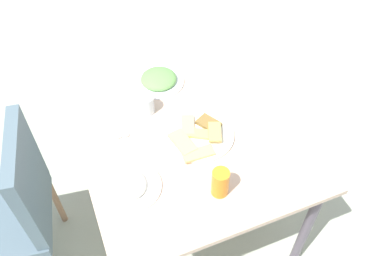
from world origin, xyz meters
TOP-DOWN VIEW (x-y plane):
  - ground_plane at (0.00, 0.00)m, footprint 6.00×6.00m
  - dining_table at (0.00, 0.00)m, footprint 1.03×0.92m
  - dining_chair at (0.05, 0.78)m, footprint 0.48×0.48m
  - pide_platter at (-0.05, -0.03)m, footprint 0.29×0.29m
  - salad_plate_greens at (0.34, 0.01)m, footprint 0.24×0.24m
  - salad_plate_rice at (-0.19, 0.30)m, footprint 0.23×0.23m
  - soda_can at (-0.33, 0.00)m, footprint 0.09×0.09m
  - drinking_glass at (0.18, 0.13)m, footprint 0.08×0.08m
  - paper_napkin at (0.15, 0.27)m, footprint 0.16×0.16m
  - fork at (0.15, 0.25)m, footprint 0.18×0.03m
  - spoon at (0.15, 0.29)m, footprint 0.17×0.03m

SIDE VIEW (x-z plane):
  - ground_plane at x=0.00m, z-range 0.00..0.00m
  - dining_chair at x=0.05m, z-range 0.05..0.94m
  - dining_table at x=0.00m, z-range 0.27..0.98m
  - paper_napkin at x=0.15m, z-range 0.70..0.70m
  - fork at x=0.15m, z-range 0.70..0.71m
  - spoon at x=0.15m, z-range 0.70..0.71m
  - pide_platter at x=-0.05m, z-range 0.69..0.73m
  - salad_plate_rice at x=-0.19m, z-range 0.69..0.74m
  - salad_plate_greens at x=0.34m, z-range 0.69..0.75m
  - drinking_glass at x=0.18m, z-range 0.70..0.79m
  - soda_can at x=-0.33m, z-range 0.70..0.82m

